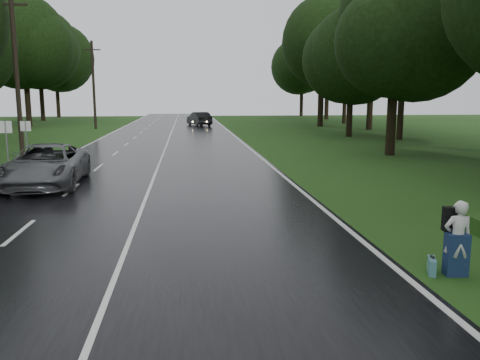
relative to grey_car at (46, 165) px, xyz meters
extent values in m
plane|color=#224815|center=(4.18, -9.05, -0.87)|extent=(160.00, 160.00, 0.00)
cube|color=black|center=(4.18, 10.95, -0.85)|extent=(12.00, 140.00, 0.04)
cube|color=silver|center=(4.18, 10.95, -0.82)|extent=(0.12, 140.00, 0.01)
imported|color=#535458|center=(0.00, 0.00, 0.00)|extent=(3.01, 6.08, 1.66)
imported|color=black|center=(7.23, 39.77, 0.00)|extent=(3.10, 5.31, 1.65)
imported|color=silver|center=(11.08, -11.21, -0.09)|extent=(0.60, 0.42, 1.57)
cube|color=navy|center=(11.08, -11.21, -0.43)|extent=(0.46, 0.33, 0.88)
cube|color=black|center=(11.06, -10.98, 0.26)|extent=(0.37, 0.22, 0.50)
cube|color=teal|center=(10.63, -11.09, -0.70)|extent=(0.30, 0.49, 0.34)
camera|label=1|loc=(5.66, -20.19, 2.75)|focal=36.54mm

